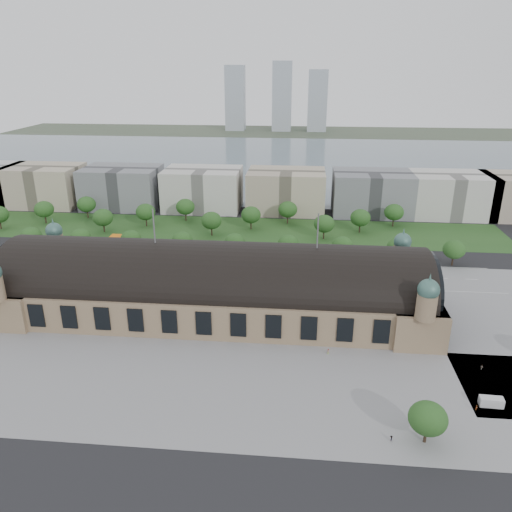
# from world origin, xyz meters

# --- Properties ---
(ground) EXTENTS (900.00, 900.00, 0.00)m
(ground) POSITION_xyz_m (0.00, 0.00, 0.00)
(ground) COLOR black
(ground) RESTS_ON ground
(station) EXTENTS (150.00, 48.40, 44.30)m
(station) POSITION_xyz_m (0.00, 0.00, 10.28)
(station) COLOR #876F54
(station) RESTS_ON ground
(plaza_south) EXTENTS (190.00, 48.00, 0.12)m
(plaza_south) POSITION_xyz_m (10.00, -44.00, 0.00)
(plaza_south) COLOR gray
(plaza_south) RESTS_ON ground
(road_slab) EXTENTS (260.00, 26.00, 0.10)m
(road_slab) POSITION_xyz_m (-20.00, 38.00, 0.00)
(road_slab) COLOR black
(road_slab) RESTS_ON ground
(grass_belt) EXTENTS (300.00, 45.00, 0.10)m
(grass_belt) POSITION_xyz_m (-15.00, 93.00, 0.00)
(grass_belt) COLOR #264E1F
(grass_belt) RESTS_ON ground
(petrol_station) EXTENTS (14.00, 13.00, 5.05)m
(petrol_station) POSITION_xyz_m (-53.91, 65.28, 2.95)
(petrol_station) COLOR orange
(petrol_station) RESTS_ON ground
(lake) EXTENTS (700.00, 320.00, 0.08)m
(lake) POSITION_xyz_m (0.00, 298.00, 0.00)
(lake) COLOR slate
(lake) RESTS_ON ground
(far_shore) EXTENTS (700.00, 120.00, 0.14)m
(far_shore) POSITION_xyz_m (0.00, 498.00, 0.00)
(far_shore) COLOR #44513D
(far_shore) RESTS_ON ground
(far_tower_left) EXTENTS (24.00, 24.00, 80.00)m
(far_tower_left) POSITION_xyz_m (-60.00, 508.00, 40.00)
(far_tower_left) COLOR #9EA8B2
(far_tower_left) RESTS_ON ground
(far_tower_mid) EXTENTS (24.00, 24.00, 85.00)m
(far_tower_mid) POSITION_xyz_m (0.00, 508.00, 42.50)
(far_tower_mid) COLOR #9EA8B2
(far_tower_mid) RESTS_ON ground
(far_tower_right) EXTENTS (24.00, 24.00, 75.00)m
(far_tower_right) POSITION_xyz_m (45.00, 508.00, 37.50)
(far_tower_right) COLOR #9EA8B2
(far_tower_right) RESTS_ON ground
(office_1) EXTENTS (45.00, 32.00, 24.00)m
(office_1) POSITION_xyz_m (-130.00, 133.00, 12.00)
(office_1) COLOR #B6AB8F
(office_1) RESTS_ON ground
(office_2) EXTENTS (45.00, 32.00, 24.00)m
(office_2) POSITION_xyz_m (-80.00, 133.00, 12.00)
(office_2) COLOR gray
(office_2) RESTS_ON ground
(office_3) EXTENTS (45.00, 32.00, 24.00)m
(office_3) POSITION_xyz_m (-30.00, 133.00, 12.00)
(office_3) COLOR beige
(office_3) RESTS_ON ground
(office_4) EXTENTS (45.00, 32.00, 24.00)m
(office_4) POSITION_xyz_m (20.00, 133.00, 12.00)
(office_4) COLOR #B6AB8F
(office_4) RESTS_ON ground
(office_5) EXTENTS (45.00, 32.00, 24.00)m
(office_5) POSITION_xyz_m (70.00, 133.00, 12.00)
(office_5) COLOR gray
(office_5) RESTS_ON ground
(office_6) EXTENTS (45.00, 32.00, 24.00)m
(office_6) POSITION_xyz_m (115.00, 133.00, 12.00)
(office_6) COLOR beige
(office_6) RESTS_ON ground
(tree_row_1) EXTENTS (9.60, 9.60, 11.52)m
(tree_row_1) POSITION_xyz_m (-96.00, 53.00, 7.43)
(tree_row_1) COLOR #2D2116
(tree_row_1) RESTS_ON ground
(tree_row_2) EXTENTS (9.60, 9.60, 11.52)m
(tree_row_2) POSITION_xyz_m (-72.00, 53.00, 7.43)
(tree_row_2) COLOR #2D2116
(tree_row_2) RESTS_ON ground
(tree_row_3) EXTENTS (9.60, 9.60, 11.52)m
(tree_row_3) POSITION_xyz_m (-48.00, 53.00, 7.43)
(tree_row_3) COLOR #2D2116
(tree_row_3) RESTS_ON ground
(tree_row_4) EXTENTS (9.60, 9.60, 11.52)m
(tree_row_4) POSITION_xyz_m (-24.00, 53.00, 7.43)
(tree_row_4) COLOR #2D2116
(tree_row_4) RESTS_ON ground
(tree_row_5) EXTENTS (9.60, 9.60, 11.52)m
(tree_row_5) POSITION_xyz_m (0.00, 53.00, 7.43)
(tree_row_5) COLOR #2D2116
(tree_row_5) RESTS_ON ground
(tree_row_6) EXTENTS (9.60, 9.60, 11.52)m
(tree_row_6) POSITION_xyz_m (24.00, 53.00, 7.43)
(tree_row_6) COLOR #2D2116
(tree_row_6) RESTS_ON ground
(tree_row_7) EXTENTS (9.60, 9.60, 11.52)m
(tree_row_7) POSITION_xyz_m (48.00, 53.00, 7.43)
(tree_row_7) COLOR #2D2116
(tree_row_7) RESTS_ON ground
(tree_row_8) EXTENTS (9.60, 9.60, 11.52)m
(tree_row_8) POSITION_xyz_m (72.00, 53.00, 7.43)
(tree_row_8) COLOR #2D2116
(tree_row_8) RESTS_ON ground
(tree_row_9) EXTENTS (9.60, 9.60, 11.52)m
(tree_row_9) POSITION_xyz_m (96.00, 53.00, 7.43)
(tree_row_9) COLOR #2D2116
(tree_row_9) RESTS_ON ground
(tree_belt_1) EXTENTS (10.40, 10.40, 12.48)m
(tree_belt_1) POSITION_xyz_m (-111.00, 95.00, 8.05)
(tree_belt_1) COLOR #2D2116
(tree_belt_1) RESTS_ON ground
(tree_belt_2) EXTENTS (10.40, 10.40, 12.48)m
(tree_belt_2) POSITION_xyz_m (-92.00, 107.00, 8.05)
(tree_belt_2) COLOR #2D2116
(tree_belt_2) RESTS_ON ground
(tree_belt_3) EXTENTS (10.40, 10.40, 12.48)m
(tree_belt_3) POSITION_xyz_m (-73.00, 83.00, 8.05)
(tree_belt_3) COLOR #2D2116
(tree_belt_3) RESTS_ON ground
(tree_belt_4) EXTENTS (10.40, 10.40, 12.48)m
(tree_belt_4) POSITION_xyz_m (-54.00, 95.00, 8.05)
(tree_belt_4) COLOR #2D2116
(tree_belt_4) RESTS_ON ground
(tree_belt_5) EXTENTS (10.40, 10.40, 12.48)m
(tree_belt_5) POSITION_xyz_m (-35.00, 107.00, 8.05)
(tree_belt_5) COLOR #2D2116
(tree_belt_5) RESTS_ON ground
(tree_belt_6) EXTENTS (10.40, 10.40, 12.48)m
(tree_belt_6) POSITION_xyz_m (-16.00, 83.00, 8.05)
(tree_belt_6) COLOR #2D2116
(tree_belt_6) RESTS_ON ground
(tree_belt_7) EXTENTS (10.40, 10.40, 12.48)m
(tree_belt_7) POSITION_xyz_m (3.00, 95.00, 8.05)
(tree_belt_7) COLOR #2D2116
(tree_belt_7) RESTS_ON ground
(tree_belt_8) EXTENTS (10.40, 10.40, 12.48)m
(tree_belt_8) POSITION_xyz_m (22.00, 107.00, 8.05)
(tree_belt_8) COLOR #2D2116
(tree_belt_8) RESTS_ON ground
(tree_belt_9) EXTENTS (10.40, 10.40, 12.48)m
(tree_belt_9) POSITION_xyz_m (41.00, 83.00, 8.05)
(tree_belt_9) COLOR #2D2116
(tree_belt_9) RESTS_ON ground
(tree_belt_10) EXTENTS (10.40, 10.40, 12.48)m
(tree_belt_10) POSITION_xyz_m (60.00, 95.00, 8.05)
(tree_belt_10) COLOR #2D2116
(tree_belt_10) RESTS_ON ground
(tree_belt_11) EXTENTS (10.40, 10.40, 12.48)m
(tree_belt_11) POSITION_xyz_m (79.00, 107.00, 8.05)
(tree_belt_11) COLOR #2D2116
(tree_belt_11) RESTS_ON ground
(tree_plaza_s) EXTENTS (9.00, 9.00, 10.64)m
(tree_plaza_s) POSITION_xyz_m (60.00, -60.00, 6.80)
(tree_plaza_s) COLOR #2D2116
(tree_plaza_s) RESTS_ON ground
(traffic_car_1) EXTENTS (4.00, 1.77, 1.28)m
(traffic_car_1) POSITION_xyz_m (-87.78, 42.34, 0.64)
(traffic_car_1) COLOR #97989F
(traffic_car_1) RESTS_ON ground
(traffic_car_2) EXTENTS (5.28, 2.73, 1.42)m
(traffic_car_2) POSITION_xyz_m (-44.93, 35.64, 0.71)
(traffic_car_2) COLOR black
(traffic_car_2) RESTS_ON ground
(traffic_car_3) EXTENTS (4.94, 2.28, 1.40)m
(traffic_car_3) POSITION_xyz_m (-14.35, 40.57, 0.70)
(traffic_car_3) COLOR maroon
(traffic_car_3) RESTS_ON ground
(traffic_car_4) EXTENTS (3.94, 1.73, 1.32)m
(traffic_car_4) POSITION_xyz_m (-3.57, 29.75, 0.66)
(traffic_car_4) COLOR #1B1A49
(traffic_car_4) RESTS_ON ground
(traffic_car_5) EXTENTS (4.26, 1.92, 1.36)m
(traffic_car_5) POSITION_xyz_m (56.75, 39.43, 0.68)
(traffic_car_5) COLOR #4E5055
(traffic_car_5) RESTS_ON ground
(parked_car_0) EXTENTS (4.01, 3.28, 1.29)m
(parked_car_0) POSITION_xyz_m (-74.70, 23.38, 0.64)
(parked_car_0) COLOR black
(parked_car_0) RESTS_ON ground
(parked_car_1) EXTENTS (5.75, 4.23, 1.45)m
(parked_car_1) POSITION_xyz_m (-52.47, 25.00, 0.73)
(parked_car_1) COLOR maroon
(parked_car_1) RESTS_ON ground
(parked_car_2) EXTENTS (5.47, 4.73, 1.51)m
(parked_car_2) POSITION_xyz_m (-54.78, 23.73, 0.76)
(parked_car_2) COLOR #1B2C4C
(parked_car_2) RESTS_ON ground
(parked_car_3) EXTENTS (4.51, 3.12, 1.43)m
(parked_car_3) POSITION_xyz_m (-51.19, 21.00, 0.71)
(parked_car_3) COLOR slate
(parked_car_3) RESTS_ON ground
(parked_car_4) EXTENTS (4.74, 3.82, 1.52)m
(parked_car_4) POSITION_xyz_m (-54.36, 23.98, 0.76)
(parked_car_4) COLOR silver
(parked_car_4) RESTS_ON ground
(parked_car_5) EXTENTS (5.23, 4.70, 1.35)m
(parked_car_5) POSITION_xyz_m (-19.38, 25.00, 0.68)
(parked_car_5) COLOR gray
(parked_car_5) RESTS_ON ground
(parked_car_6) EXTENTS (4.98, 3.64, 1.34)m
(parked_car_6) POSITION_xyz_m (-43.05, 25.00, 0.67)
(parked_car_6) COLOR black
(parked_car_6) RESTS_ON ground
(bus_west) EXTENTS (11.23, 2.64, 3.13)m
(bus_west) POSITION_xyz_m (-8.35, 30.04, 1.56)
(bus_west) COLOR #C23E1F
(bus_west) RESTS_ON ground
(bus_mid) EXTENTS (13.51, 4.00, 3.71)m
(bus_mid) POSITION_xyz_m (18.23, 27.00, 1.86)
(bus_mid) COLOR beige
(bus_mid) RESTS_ON ground
(bus_east) EXTENTS (12.27, 3.95, 3.36)m
(bus_east) POSITION_xyz_m (12.41, 32.00, 1.68)
(bus_east) COLOR silver
(bus_east) RESTS_ON ground
(van_south) EXTENTS (5.99, 2.60, 2.55)m
(van_south) POSITION_xyz_m (79.67, -44.90, 1.22)
(van_south) COLOR silver
(van_south) RESTS_ON ground
(pedestrian_0) EXTENTS (0.97, 0.72, 1.78)m
(pedestrian_0) POSITION_xyz_m (38.98, -24.12, 0.89)
(pedestrian_0) COLOR gray
(pedestrian_0) RESTS_ON ground
(pedestrian_1) EXTENTS (0.76, 0.80, 1.83)m
(pedestrian_1) POSITION_xyz_m (75.60, -47.27, 0.92)
(pedestrian_1) COLOR gray
(pedestrian_1) RESTS_ON ground
(pedestrian_2) EXTENTS (0.50, 0.86, 1.77)m
(pedestrian_2) POSITION_xyz_m (82.96, -28.25, 0.89)
(pedestrian_2) COLOR gray
(pedestrian_2) RESTS_ON ground
(pedestrian_4) EXTENTS (0.89, 1.10, 1.57)m
(pedestrian_4) POSITION_xyz_m (52.22, -60.47, 0.78)
(pedestrian_4) COLOR gray
(pedestrian_4) RESTS_ON ground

